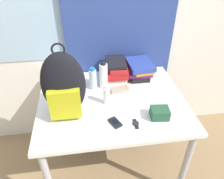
# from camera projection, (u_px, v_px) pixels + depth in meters

# --- Properties ---
(wall_back) EXTENTS (6.00, 0.06, 2.50)m
(wall_back) POSITION_uv_depth(u_px,v_px,m) (102.00, 17.00, 1.84)
(wall_back) COLOR silver
(wall_back) RESTS_ON ground_plane
(curtain_blue) EXTENTS (0.95, 0.04, 2.50)m
(curtain_blue) POSITION_uv_depth(u_px,v_px,m) (120.00, 18.00, 1.81)
(curtain_blue) COLOR navy
(curtain_blue) RESTS_ON ground_plane
(desk) EXTENTS (1.12, 0.89, 0.77)m
(desk) POSITION_uv_depth(u_px,v_px,m) (112.00, 109.00, 1.74)
(desk) COLOR silver
(desk) RESTS_ON ground_plane
(backpack) EXTENTS (0.29, 0.18, 0.54)m
(backpack) POSITION_uv_depth(u_px,v_px,m) (64.00, 87.00, 1.43)
(backpack) COLOR black
(backpack) RESTS_ON desk
(book_stack_left) EXTENTS (0.19, 0.26, 0.18)m
(book_stack_left) POSITION_uv_depth(u_px,v_px,m) (116.00, 70.00, 1.89)
(book_stack_left) COLOR silver
(book_stack_left) RESTS_ON desk
(book_stack_center) EXTENTS (0.23, 0.29, 0.15)m
(book_stack_center) POSITION_uv_depth(u_px,v_px,m) (139.00, 69.00, 1.92)
(book_stack_center) COLOR black
(book_stack_center) RESTS_ON desk
(water_bottle) EXTENTS (0.06, 0.06, 0.19)m
(water_bottle) POSITION_uv_depth(u_px,v_px,m) (93.00, 79.00, 1.77)
(water_bottle) COLOR silver
(water_bottle) RESTS_ON desk
(sports_bottle) EXTENTS (0.07, 0.07, 0.24)m
(sports_bottle) POSITION_uv_depth(u_px,v_px,m) (103.00, 76.00, 1.77)
(sports_bottle) COLOR white
(sports_bottle) RESTS_ON desk
(sunscreen_bottle) EXTENTS (0.05, 0.05, 0.16)m
(sunscreen_bottle) POSITION_uv_depth(u_px,v_px,m) (107.00, 95.00, 1.62)
(sunscreen_bottle) COLOR white
(sunscreen_bottle) RESTS_ON desk
(cell_phone) EXTENTS (0.09, 0.11, 0.02)m
(cell_phone) POSITION_uv_depth(u_px,v_px,m) (115.00, 123.00, 1.48)
(cell_phone) COLOR black
(cell_phone) RESTS_ON desk
(sunglasses_case) EXTENTS (0.16, 0.08, 0.04)m
(sunglasses_case) POSITION_uv_depth(u_px,v_px,m) (119.00, 89.00, 1.77)
(sunglasses_case) COLOR gray
(sunglasses_case) RESTS_ON desk
(camera_pouch) EXTENTS (0.13, 0.11, 0.07)m
(camera_pouch) POSITION_uv_depth(u_px,v_px,m) (160.00, 113.00, 1.51)
(camera_pouch) COLOR #234C33
(camera_pouch) RESTS_ON desk
(wristwatch) EXTENTS (0.04, 0.09, 0.01)m
(wristwatch) POSITION_uv_depth(u_px,v_px,m) (136.00, 124.00, 1.47)
(wristwatch) COLOR black
(wristwatch) RESTS_ON desk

